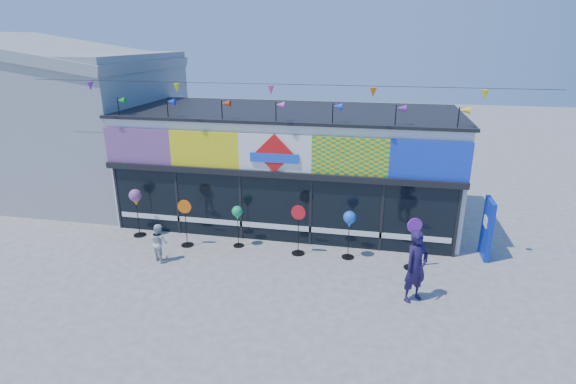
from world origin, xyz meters
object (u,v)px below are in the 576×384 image
(spinner_0, at_px, (136,199))
(spinner_3, at_px, (298,229))
(spinner_5, at_px, (413,242))
(spinner_1, at_px, (186,222))
(spinner_2, at_px, (237,214))
(adult_man, at_px, (416,266))
(child, at_px, (159,242))
(spinner_4, at_px, (349,221))
(blue_sign, at_px, (487,228))

(spinner_0, bearing_deg, spinner_3, -2.77)
(spinner_0, height_order, spinner_5, spinner_0)
(spinner_1, xyz_separation_m, spinner_3, (3.75, 0.14, 0.02))
(spinner_2, distance_m, adult_man, 5.95)
(spinner_3, height_order, child, spinner_3)
(spinner_2, bearing_deg, spinner_5, -4.44)
(spinner_3, bearing_deg, spinner_4, 1.96)
(spinner_1, distance_m, spinner_5, 7.26)
(blue_sign, xyz_separation_m, spinner_5, (-2.31, -1.28, -0.10))
(spinner_0, bearing_deg, spinner_5, -3.38)
(blue_sign, relative_size, spinner_4, 1.21)
(spinner_4, xyz_separation_m, child, (-5.73, -1.35, -0.65))
(blue_sign, relative_size, spinner_0, 1.11)
(spinner_1, height_order, spinner_3, spinner_3)
(spinner_5, height_order, child, spinner_5)
(spinner_2, bearing_deg, child, -144.95)
(blue_sign, bearing_deg, adult_man, -127.55)
(child, bearing_deg, spinner_1, -76.36)
(child, bearing_deg, adult_man, -153.38)
(adult_man, bearing_deg, spinner_4, 91.01)
(spinner_3, height_order, adult_man, adult_man)
(spinner_4, height_order, spinner_5, spinner_5)
(spinner_0, bearing_deg, spinner_2, -1.77)
(spinner_4, bearing_deg, spinner_5, -9.59)
(spinner_0, bearing_deg, spinner_1, -12.05)
(spinner_0, distance_m, spinner_1, 2.08)
(spinner_2, relative_size, spinner_5, 0.87)
(spinner_1, height_order, spinner_2, spinner_1)
(spinner_2, bearing_deg, spinner_3, -4.55)
(spinner_2, distance_m, spinner_3, 2.08)
(adult_man, bearing_deg, child, 133.45)
(spinner_5, relative_size, child, 1.34)
(spinner_0, distance_m, adult_man, 9.49)
(child, bearing_deg, spinner_5, -140.21)
(blue_sign, xyz_separation_m, spinner_4, (-4.22, -0.95, 0.30))
(blue_sign, xyz_separation_m, child, (-9.95, -2.30, -0.35))
(spinner_0, relative_size, spinner_2, 1.20)
(spinner_3, xyz_separation_m, child, (-4.14, -1.30, -0.27))
(spinner_4, bearing_deg, spinner_0, 178.26)
(spinner_1, relative_size, child, 1.33)
(blue_sign, distance_m, spinner_2, 7.92)
(blue_sign, bearing_deg, spinner_1, -173.08)
(spinner_2, distance_m, spinner_5, 5.59)
(spinner_1, distance_m, adult_man, 7.47)
(spinner_0, height_order, spinner_1, spinner_0)
(blue_sign, bearing_deg, spinner_2, -173.82)
(spinner_1, xyz_separation_m, adult_man, (7.23, -1.89, 0.14))
(spinner_3, distance_m, spinner_4, 1.64)
(blue_sign, height_order, spinner_5, blue_sign)
(blue_sign, xyz_separation_m, spinner_2, (-7.87, -0.84, 0.18))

